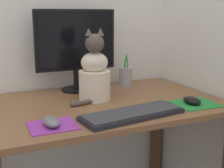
{
  "coord_description": "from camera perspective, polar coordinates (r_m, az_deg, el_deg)",
  "views": [
    {
      "loc": [
        -0.55,
        -1.33,
        1.18
      ],
      "look_at": [
        0.01,
        -0.1,
        0.87
      ],
      "focal_mm": 50.0,
      "sensor_mm": 36.0,
      "label": 1
    }
  ],
  "objects": [
    {
      "name": "keyboard",
      "position": [
        1.29,
        3.76,
        -5.46
      ],
      "size": [
        0.45,
        0.2,
        0.02
      ],
      "rotation": [
        0.0,
        0.0,
        0.12
      ],
      "color": "black",
      "rests_on": "desk"
    },
    {
      "name": "desk",
      "position": [
        1.53,
        -1.77,
        -7.32
      ],
      "size": [
        1.12,
        0.73,
        0.76
      ],
      "color": "brown",
      "rests_on": "ground_plane"
    },
    {
      "name": "monitor",
      "position": [
        1.69,
        -6.61,
        6.94
      ],
      "size": [
        0.44,
        0.17,
        0.44
      ],
      "color": "black",
      "rests_on": "desk"
    },
    {
      "name": "mousepad_left",
      "position": [
        1.21,
        -10.81,
        -7.48
      ],
      "size": [
        0.18,
        0.16,
        0.0
      ],
      "rotation": [
        0.0,
        0.0,
        -0.02
      ],
      "color": "purple",
      "rests_on": "desk"
    },
    {
      "name": "computer_mouse_right",
      "position": [
        1.49,
        14.42,
        -2.93
      ],
      "size": [
        0.07,
        0.1,
        0.03
      ],
      "color": "black",
      "rests_on": "mousepad_right"
    },
    {
      "name": "cat",
      "position": [
        1.5,
        -3.21,
        1.86
      ],
      "size": [
        0.24,
        0.18,
        0.35
      ],
      "rotation": [
        0.0,
        0.0,
        -0.17
      ],
      "color": "beige",
      "rests_on": "desk"
    },
    {
      "name": "pen_cup",
      "position": [
        1.83,
        2.54,
        1.47
      ],
      "size": [
        0.08,
        0.08,
        0.18
      ],
      "color": "#99999E",
      "rests_on": "desk"
    },
    {
      "name": "computer_mouse_left",
      "position": [
        1.19,
        -11.05,
        -6.76
      ],
      "size": [
        0.06,
        0.11,
        0.03
      ],
      "color": "slate",
      "rests_on": "mousepad_left"
    },
    {
      "name": "mousepad_right",
      "position": [
        1.51,
        14.97,
        -3.52
      ],
      "size": [
        0.2,
        0.18,
        0.0
      ],
      "rotation": [
        0.0,
        0.0,
        -0.03
      ],
      "color": "#238438",
      "rests_on": "desk"
    }
  ]
}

